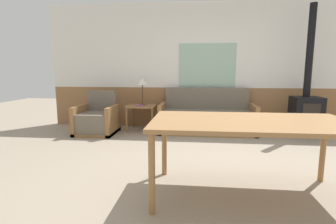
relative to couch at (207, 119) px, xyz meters
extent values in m
plane|color=gray|center=(0.10, -2.13, -0.27)|extent=(16.00, 16.00, 0.00)
cube|color=#996B42|center=(0.10, 0.50, 0.17)|extent=(7.20, 0.06, 0.89)
cube|color=white|center=(0.10, 0.50, 1.52)|extent=(7.20, 0.06, 1.81)
cube|color=white|center=(0.00, 0.46, 1.10)|extent=(1.30, 0.01, 1.01)
cube|color=#99BCA8|center=(0.00, 0.45, 1.10)|extent=(1.22, 0.02, 0.93)
cube|color=olive|center=(0.00, -0.02, -0.24)|extent=(1.92, 0.79, 0.06)
cube|color=#6B6051|center=(0.00, -0.04, -0.02)|extent=(1.76, 0.71, 0.39)
cube|color=#6B6051|center=(0.00, 0.32, 0.40)|extent=(1.76, 0.10, 0.44)
cube|color=olive|center=(-0.92, -0.02, 0.02)|extent=(0.08, 0.79, 0.59)
cube|color=olive|center=(0.92, -0.02, 0.02)|extent=(0.08, 0.79, 0.59)
cube|color=olive|center=(-2.20, -0.35, -0.24)|extent=(0.76, 0.77, 0.06)
cube|color=#6B6051|center=(-2.20, -0.37, -0.03)|extent=(0.60, 0.69, 0.37)
cube|color=#6B6051|center=(-2.20, -0.02, 0.36)|extent=(0.60, 0.10, 0.42)
cube|color=olive|center=(-2.54, -0.35, 0.01)|extent=(0.08, 0.77, 0.57)
cube|color=olive|center=(-1.86, -0.35, 0.01)|extent=(0.08, 0.77, 0.57)
cube|color=olive|center=(-1.37, 0.07, 0.24)|extent=(0.59, 0.59, 0.03)
cylinder|color=olive|center=(-1.63, -0.20, -0.02)|extent=(0.04, 0.04, 0.50)
cylinder|color=olive|center=(-1.10, -0.20, -0.02)|extent=(0.04, 0.04, 0.50)
cylinder|color=olive|center=(-1.63, 0.33, -0.02)|extent=(0.04, 0.04, 0.50)
cylinder|color=olive|center=(-1.10, 0.33, -0.02)|extent=(0.04, 0.04, 0.50)
cylinder|color=#4C3823|center=(-1.37, 0.17, 0.27)|extent=(0.15, 0.15, 0.02)
cylinder|color=#4C3823|center=(-1.37, 0.17, 0.48)|extent=(0.02, 0.02, 0.41)
cone|color=silver|center=(-1.37, 0.17, 0.75)|extent=(0.25, 0.25, 0.14)
cube|color=#994C84|center=(-1.39, -0.03, 0.27)|extent=(0.18, 0.13, 0.02)
cube|color=#9E7042|center=(0.31, -2.75, 0.48)|extent=(1.93, 1.02, 0.04)
cylinder|color=#9E7042|center=(-0.60, -3.20, 0.09)|extent=(0.06, 0.06, 0.74)
cylinder|color=#9E7042|center=(-0.60, -2.30, 0.09)|extent=(0.06, 0.06, 0.74)
cylinder|color=#9E7042|center=(1.22, -2.30, 0.09)|extent=(0.06, 0.06, 0.74)
cylinder|color=black|center=(1.68, -0.28, -0.22)|extent=(0.04, 0.04, 0.10)
cylinder|color=black|center=(2.10, -0.28, -0.22)|extent=(0.04, 0.04, 0.10)
cylinder|color=black|center=(1.68, 0.09, -0.22)|extent=(0.04, 0.04, 0.10)
cylinder|color=black|center=(2.10, 0.09, -0.22)|extent=(0.04, 0.04, 0.10)
cube|color=black|center=(1.89, -0.09, 0.16)|extent=(0.52, 0.47, 0.66)
cube|color=black|center=(1.89, -0.33, 0.16)|extent=(0.31, 0.01, 0.46)
cylinder|color=black|center=(1.89, -0.05, 1.35)|extent=(0.13, 0.13, 1.72)
camera|label=1|loc=(-0.23, -5.33, 0.99)|focal=28.00mm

